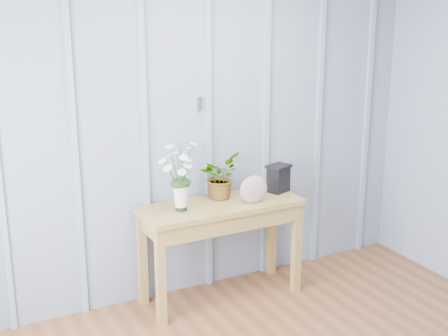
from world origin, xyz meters
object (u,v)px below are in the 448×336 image
felt_disc_vessel (254,189)px  sideboard (221,218)px  carved_box (278,178)px  daisy_vase (180,166)px

felt_disc_vessel → sideboard: bearing=164.9°
felt_disc_vessel → carved_box: (0.30, 0.14, 0.00)m
daisy_vase → sideboard: bearing=1.2°
daisy_vase → felt_disc_vessel: size_ratio=2.50×
daisy_vase → felt_disc_vessel: (0.53, -0.10, -0.22)m
felt_disc_vessel → carved_box: carved_box is taller
felt_disc_vessel → carved_box: size_ratio=0.98×
sideboard → daisy_vase: bearing=-178.8°
daisy_vase → carved_box: bearing=3.2°
sideboard → carved_box: bearing=4.5°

